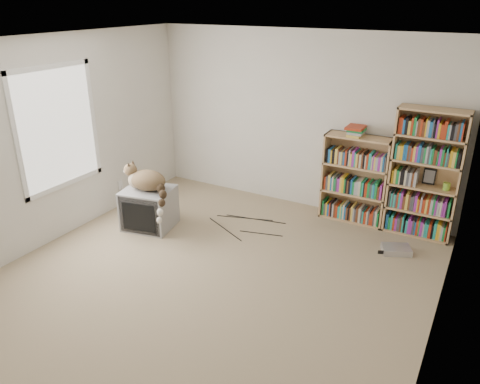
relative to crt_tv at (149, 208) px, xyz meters
The scene contains 16 objects.
floor 1.65m from the crt_tv, 29.65° to the right, with size 4.50×5.00×0.01m, color tan.
wall_back 2.42m from the crt_tv, 50.10° to the left, with size 4.50×0.02×2.50m, color beige.
wall_left 1.52m from the crt_tv, 135.96° to the right, with size 0.02×5.00×2.50m, color beige.
wall_right 3.88m from the crt_tv, 12.40° to the right, with size 0.02×5.00×2.50m, color beige.
ceiling 2.76m from the crt_tv, 29.65° to the right, with size 4.50×5.00×0.02m, color white.
window 1.52m from the crt_tv, 143.59° to the right, with size 0.02×1.22×1.52m, color white.
crt_tv is the anchor object (origin of this frame).
cat 0.38m from the crt_tv, 34.90° to the right, with size 0.78×0.54×0.60m.
bookcase_tall 3.58m from the crt_tv, 26.00° to the left, with size 0.83×0.30×1.66m.
bookcase_short 2.80m from the crt_tv, 33.84° to the left, with size 0.87×0.30×1.20m.
book_stack 2.92m from the crt_tv, 34.08° to the left, with size 0.22×0.29×0.13m, color #A92F16.
green_mug 3.81m from the crt_tv, 23.95° to the left, with size 0.08×0.08×0.09m, color #80BA35.
framed_print 3.65m from the crt_tv, 26.84° to the left, with size 0.15×0.01×0.20m, color black.
dvd_player 3.21m from the crt_tv, 16.34° to the left, with size 0.33×0.24×0.08m, color silver.
wall_outlet 0.89m from the crt_tv, 157.36° to the left, with size 0.01×0.08×0.13m, color silver.
floor_cables 1.38m from the crt_tv, 30.06° to the left, with size 1.20×0.70×0.01m, color black, non-canonical shape.
Camera 1 is at (2.41, -3.56, 2.89)m, focal length 35.00 mm.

